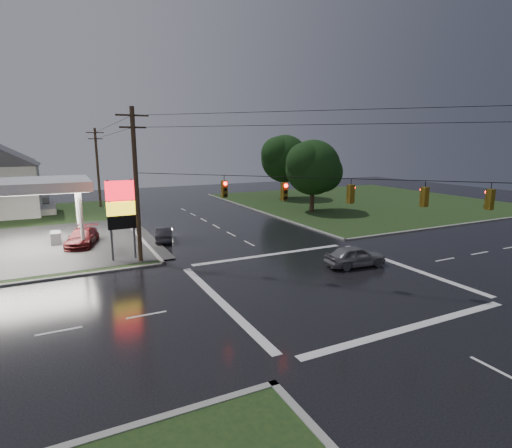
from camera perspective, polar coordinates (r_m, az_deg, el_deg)
name	(u,v)px	position (r m, az deg, el deg)	size (l,w,h in m)	color
ground	(324,282)	(25.63, 9.76, -8.16)	(120.00, 120.00, 0.00)	black
grass_ne	(364,202)	(61.37, 15.14, 3.12)	(36.00, 36.00, 0.08)	black
pylon_sign	(121,207)	(30.47, -18.73, 2.32)	(2.00, 0.35, 6.00)	#59595E
utility_pole_nw	(136,184)	(29.43, -16.74, 5.50)	(2.20, 0.32, 11.00)	#382619
utility_pole_n	(98,167)	(57.67, -21.69, 7.62)	(2.20, 0.32, 10.50)	#382619
traffic_signals	(329,178)	(24.25, 10.34, 6.43)	(26.87, 26.87, 1.47)	black
tree_ne_near	(314,168)	(50.37, 8.26, 7.97)	(7.99, 6.80, 8.98)	black
tree_ne_far	(285,159)	(62.06, 4.23, 9.27)	(8.46, 7.20, 9.80)	black
car_north	(164,234)	(36.26, -13.00, -1.41)	(1.34, 3.85, 1.27)	black
car_crossing	(355,256)	(29.03, 13.99, -4.45)	(1.75, 4.36, 1.49)	slate
car_pump	(82,237)	(36.76, -23.57, -1.77)	(2.03, 5.01, 1.45)	#4C1113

